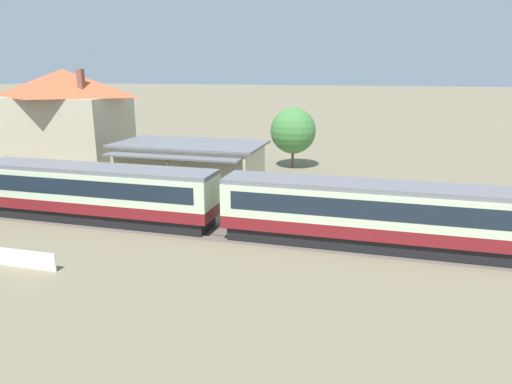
% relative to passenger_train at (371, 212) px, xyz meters
% --- Properties ---
extents(passenger_train, '(94.67, 3.20, 4.05)m').
position_rel_passenger_train_xyz_m(passenger_train, '(0.00, 0.00, 0.00)').
color(passenger_train, maroon).
rests_on(passenger_train, ground_plane).
extents(railway_track, '(161.69, 3.60, 0.04)m').
position_rel_passenger_train_xyz_m(railway_track, '(-2.69, -0.00, -2.24)').
color(railway_track, '#665B51').
rests_on(railway_track, ground_plane).
extents(station_building, '(13.53, 8.35, 4.25)m').
position_rel_passenger_train_xyz_m(station_building, '(-16.52, 10.62, -0.09)').
color(station_building, beige).
rests_on(station_building, ground_plane).
extents(station_house_terracotta_roof, '(12.79, 8.33, 10.77)m').
position_rel_passenger_train_xyz_m(station_house_terracotta_roof, '(-32.14, 14.24, 3.31)').
color(station_house_terracotta_roof, '#BCB293').
rests_on(station_house_terracotta_roof, ground_plane).
extents(water_tower, '(4.91, 4.91, 7.93)m').
position_rel_passenger_train_xyz_m(water_tower, '(-31.82, 13.23, 3.93)').
color(water_tower, brown).
rests_on(water_tower, ground_plane).
extents(yard_tree_0, '(5.03, 5.03, 6.67)m').
position_rel_passenger_train_xyz_m(yard_tree_0, '(-9.09, 22.04, 1.91)').
color(yard_tree_0, brown).
rests_on(yard_tree_0, ground_plane).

